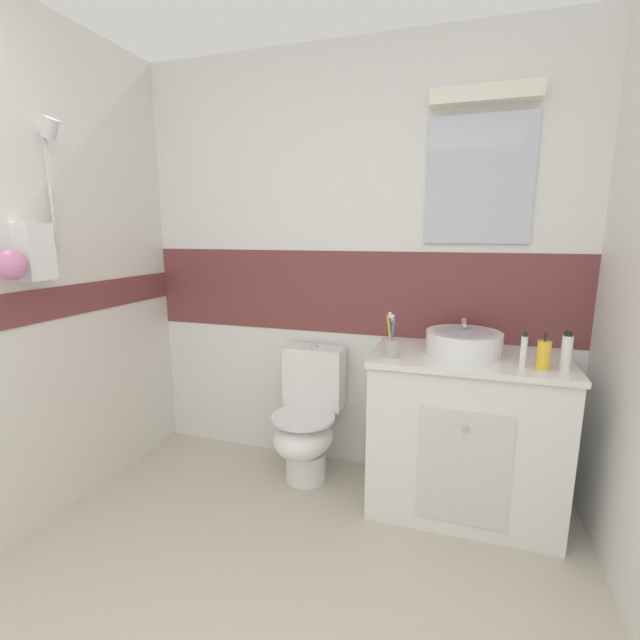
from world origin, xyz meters
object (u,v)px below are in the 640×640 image
(toilet, at_px, (308,419))
(toothbrush_cup, at_px, (392,346))
(sink_basin, at_px, (464,342))
(toothpaste_tube_upright, at_px, (524,351))
(soap_dispenser, at_px, (543,355))
(deodorant_spray_can, at_px, (566,352))

(toilet, height_order, toothbrush_cup, toothbrush_cup)
(sink_basin, xyz_separation_m, toothpaste_tube_upright, (0.26, -0.17, 0.02))
(soap_dispenser, distance_m, deodorant_spray_can, 0.09)
(toothbrush_cup, xyz_separation_m, deodorant_spray_can, (0.77, 0.01, 0.03))
(sink_basin, relative_size, toothpaste_tube_upright, 2.53)
(soap_dispenser, bearing_deg, toothbrush_cup, -179.67)
(sink_basin, xyz_separation_m, deodorant_spray_can, (0.43, -0.16, 0.02))
(sink_basin, distance_m, deodorant_spray_can, 0.46)
(toothpaste_tube_upright, xyz_separation_m, deodorant_spray_can, (0.17, 0.01, 0.01))
(sink_basin, height_order, toilet, sink_basin)
(toilet, height_order, deodorant_spray_can, deodorant_spray_can)
(sink_basin, bearing_deg, toothpaste_tube_upright, -32.92)
(toilet, height_order, toothpaste_tube_upright, toothpaste_tube_upright)
(toilet, bearing_deg, toothpaste_tube_upright, -9.65)
(toilet, xyz_separation_m, deodorant_spray_can, (1.28, -0.18, 0.57))
(toothpaste_tube_upright, bearing_deg, deodorant_spray_can, 2.16)
(sink_basin, height_order, soap_dispenser, soap_dispenser)
(deodorant_spray_can, bearing_deg, toothpaste_tube_upright, -177.84)
(toilet, bearing_deg, deodorant_spray_can, -8.07)
(sink_basin, xyz_separation_m, soap_dispenser, (0.34, -0.17, 0.01))
(toothbrush_cup, height_order, toothpaste_tube_upright, toothbrush_cup)
(toothpaste_tube_upright, bearing_deg, soap_dispenser, -0.12)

